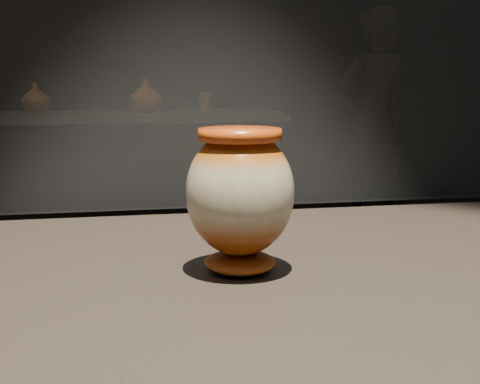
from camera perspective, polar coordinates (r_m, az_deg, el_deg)
The scene contains 6 objects.
main_vase at distance 0.79m, azimuth 0.00°, elevation -0.22°, with size 0.17×0.17×0.17m.
back_shelf at distance 4.18m, azimuth -10.21°, elevation 3.11°, with size 2.00×0.60×0.90m.
back_vase_left at distance 4.23m, azimuth -17.07°, elevation 7.71°, with size 0.17×0.17×0.18m, color brown.
back_vase_mid at distance 4.10m, azimuth -8.06°, elevation 8.14°, with size 0.19×0.19×0.20m, color #76310A.
back_vase_right at distance 4.24m, azimuth -3.00°, elevation 7.72°, with size 0.06×0.06×0.12m, color brown.
visitor at distance 4.83m, azimuth 11.16°, elevation 5.85°, with size 0.58×0.38×1.58m, color black.
Camera 1 is at (0.02, -0.71, 1.14)m, focal length 50.00 mm.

